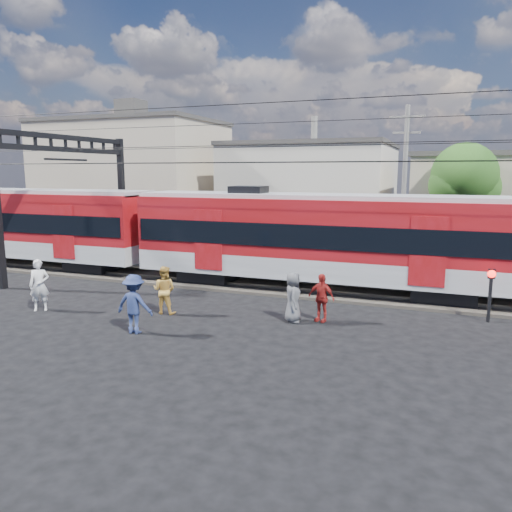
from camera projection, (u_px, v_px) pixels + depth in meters
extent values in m
plane|color=black|center=(155.00, 340.00, 15.34)|extent=(120.00, 120.00, 0.00)
cube|color=#2D2823|center=(250.00, 284.00, 22.70)|extent=(70.00, 3.40, 0.12)
cube|color=#59544C|center=(244.00, 285.00, 21.99)|extent=(70.00, 0.12, 0.12)
cube|color=#59544C|center=(256.00, 278.00, 23.37)|extent=(70.00, 0.12, 0.12)
cube|color=black|center=(96.00, 265.00, 25.65)|extent=(2.40, 2.20, 0.70)
cube|color=gray|center=(18.00, 245.00, 27.32)|extent=(16.00, 3.00, 0.90)
cube|color=maroon|center=(16.00, 215.00, 27.04)|extent=(16.00, 3.00, 2.40)
cube|color=black|center=(16.00, 219.00, 27.08)|extent=(15.68, 3.08, 0.95)
cube|color=gray|center=(14.00, 191.00, 26.83)|extent=(16.00, 2.60, 0.25)
cube|color=black|center=(211.00, 274.00, 23.35)|extent=(2.40, 2.20, 0.70)
cube|color=black|center=(444.00, 293.00, 19.75)|extent=(2.40, 2.20, 0.70)
cube|color=gray|center=(318.00, 265.00, 21.42)|extent=(16.00, 3.00, 0.90)
cube|color=maroon|center=(319.00, 227.00, 21.14)|extent=(16.00, 3.00, 2.40)
cube|color=black|center=(319.00, 233.00, 21.18)|extent=(15.68, 3.08, 0.95)
cube|color=gray|center=(319.00, 197.00, 20.93)|extent=(16.00, 2.60, 0.25)
cube|color=black|center=(122.00, 199.00, 29.78)|extent=(0.30, 0.30, 7.00)
cube|color=black|center=(65.00, 137.00, 25.08)|extent=(0.25, 9.30, 0.25)
cube|color=black|center=(66.00, 150.00, 25.18)|extent=(0.25, 9.30, 0.25)
cylinder|color=black|center=(244.00, 162.00, 21.14)|extent=(70.00, 0.03, 0.03)
cylinder|color=black|center=(255.00, 163.00, 22.43)|extent=(70.00, 0.03, 0.03)
cylinder|color=black|center=(244.00, 145.00, 21.03)|extent=(70.00, 0.03, 0.03)
cylinder|color=black|center=(255.00, 147.00, 22.32)|extent=(70.00, 0.03, 0.03)
cylinder|color=black|center=(215.00, 105.00, 18.23)|extent=(70.00, 0.03, 0.03)
cylinder|color=black|center=(276.00, 123.00, 24.68)|extent=(70.00, 0.03, 0.03)
cube|color=tan|center=(134.00, 179.00, 42.66)|extent=(14.00, 10.00, 9.00)
cube|color=#3F3D3A|center=(132.00, 123.00, 41.88)|extent=(14.28, 10.20, 0.30)
cube|color=#B7B1A0|center=(313.00, 192.00, 40.33)|extent=(12.00, 12.00, 7.00)
cube|color=#3F3D3A|center=(314.00, 145.00, 39.71)|extent=(12.24, 12.24, 0.30)
cylinder|color=slate|center=(404.00, 188.00, 26.34)|extent=(0.24, 0.24, 8.50)
cube|color=slate|center=(407.00, 117.00, 25.73)|extent=(1.80, 0.12, 0.12)
cube|color=slate|center=(407.00, 133.00, 25.86)|extent=(1.40, 0.12, 0.12)
cylinder|color=#382619|center=(461.00, 227.00, 28.43)|extent=(0.36, 0.36, 3.92)
sphere|color=#1E4814|center=(464.00, 175.00, 27.94)|extent=(3.64, 3.64, 3.64)
sphere|color=#1E4814|center=(475.00, 188.00, 28.12)|extent=(2.80, 2.80, 2.80)
imported|color=silver|center=(39.00, 285.00, 18.45)|extent=(0.84, 0.79, 1.92)
imported|color=gold|center=(164.00, 290.00, 18.05)|extent=(0.92, 0.75, 1.76)
imported|color=navy|center=(134.00, 304.00, 15.85)|extent=(1.26, 0.75, 1.91)
imported|color=maroon|center=(321.00, 298.00, 17.12)|extent=(1.05, 0.65, 1.67)
imported|color=#4B4C50|center=(293.00, 297.00, 17.05)|extent=(0.78, 0.97, 1.74)
cylinder|color=black|center=(490.00, 297.00, 16.99)|extent=(0.12, 0.12, 1.74)
sphere|color=#FF140C|center=(492.00, 274.00, 16.86)|extent=(0.27, 0.27, 0.27)
cube|color=black|center=(492.00, 274.00, 16.86)|extent=(0.24, 0.06, 0.34)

